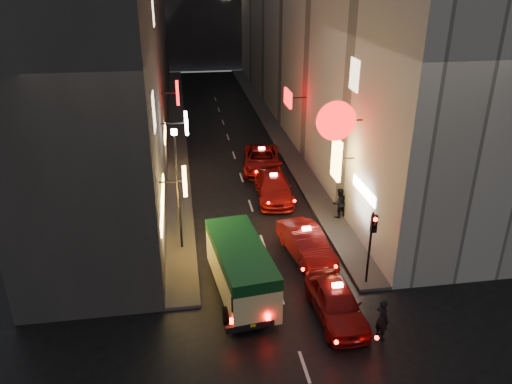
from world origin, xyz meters
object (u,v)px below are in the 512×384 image
minibus (241,264)px  taxi_near (336,300)px  traffic_light (372,234)px  lamp_post (178,182)px  pedestrian_crossing (382,317)px

minibus → taxi_near: bearing=-30.6°
traffic_light → lamp_post: bearing=151.1°
taxi_near → pedestrian_crossing: size_ratio=2.77×
traffic_light → minibus: bearing=177.5°
traffic_light → taxi_near: bearing=-137.3°
traffic_light → lamp_post: (-8.20, 4.53, 1.04)m
taxi_near → pedestrian_crossing: (1.37, -1.46, 0.13)m
minibus → pedestrian_crossing: 6.20m
lamp_post → traffic_light: bearing=-28.9°
minibus → taxi_near: size_ratio=1.07×
minibus → traffic_light: (5.71, -0.25, 1.14)m
minibus → lamp_post: bearing=120.2°
taxi_near → traffic_light: traffic_light is taller
pedestrian_crossing → lamp_post: bearing=26.0°
taxi_near → pedestrian_crossing: 2.01m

